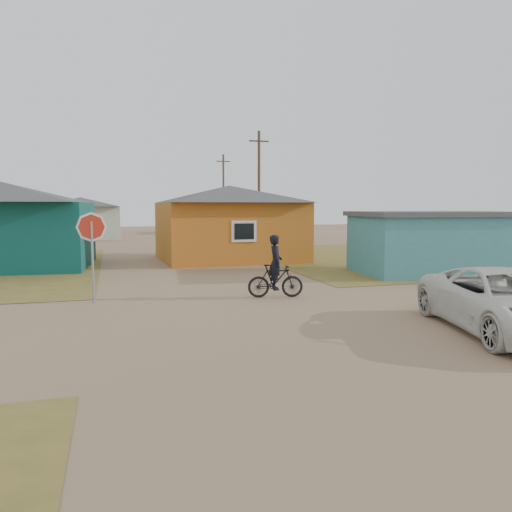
% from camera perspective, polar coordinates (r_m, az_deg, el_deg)
% --- Properties ---
extents(ground, '(120.00, 120.00, 0.00)m').
position_cam_1_polar(ground, '(12.43, 0.41, -7.40)').
color(ground, '#927354').
extents(grass_ne, '(20.00, 18.00, 0.00)m').
position_cam_1_polar(grass_ne, '(30.30, 19.11, 0.07)').
color(grass_ne, olive).
rests_on(grass_ne, ground).
extents(house_yellow, '(7.72, 6.76, 3.90)m').
position_cam_1_polar(house_yellow, '(26.30, -3.07, 3.92)').
color(house_yellow, '#BA651C').
rests_on(house_yellow, ground).
extents(shed_turquoise, '(6.71, 4.93, 2.60)m').
position_cam_1_polar(shed_turquoise, '(22.32, 19.38, 1.51)').
color(shed_turquoise, teal).
rests_on(shed_turquoise, ground).
extents(house_pale_west, '(7.04, 6.15, 3.60)m').
position_cam_1_polar(house_pale_west, '(45.69, -19.40, 4.18)').
color(house_pale_west, '#A8B59C').
rests_on(house_pale_west, ground).
extents(house_beige_east, '(6.95, 6.05, 3.60)m').
position_cam_1_polar(house_beige_east, '(53.34, -1.55, 4.68)').
color(house_beige_east, tan).
rests_on(house_beige_east, ground).
extents(house_pale_north, '(6.28, 5.81, 3.40)m').
position_cam_1_polar(house_pale_north, '(58.57, -26.60, 4.07)').
color(house_pale_north, '#A8B59C').
rests_on(house_pale_north, ground).
extents(utility_pole_near, '(1.40, 0.20, 8.00)m').
position_cam_1_polar(utility_pole_near, '(35.08, 0.34, 7.86)').
color(utility_pole_near, brown).
rests_on(utility_pole_near, ground).
extents(utility_pole_far, '(1.40, 0.20, 8.00)m').
position_cam_1_polar(utility_pole_far, '(50.82, -3.73, 7.19)').
color(utility_pole_far, brown).
rests_on(utility_pole_far, ground).
extents(stop_sign, '(0.81, 0.40, 2.66)m').
position_cam_1_polar(stop_sign, '(15.17, -18.26, 2.09)').
color(stop_sign, gray).
rests_on(stop_sign, ground).
extents(cyclist, '(1.78, 0.81, 1.95)m').
position_cam_1_polar(cyclist, '(15.44, 2.24, -2.16)').
color(cyclist, black).
rests_on(cyclist, ground).
extents(vehicle, '(3.46, 5.53, 1.43)m').
position_cam_1_polar(vehicle, '(12.42, 26.76, -4.68)').
color(vehicle, silver).
rests_on(vehicle, ground).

